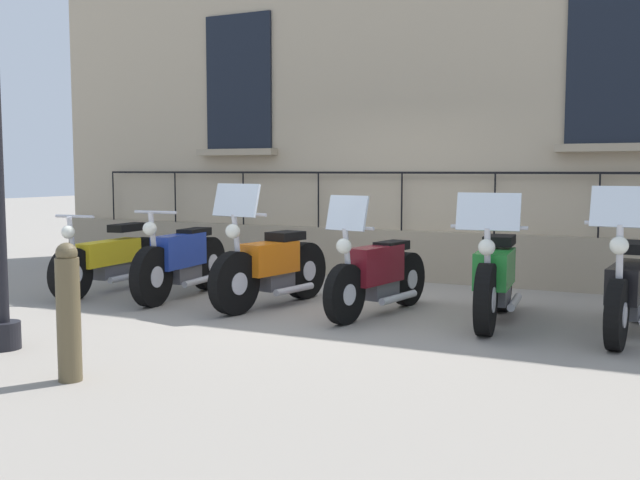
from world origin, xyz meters
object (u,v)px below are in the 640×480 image
Objects in this scene: motorcycle_green at (495,279)px; motorcycle_black at (629,289)px; motorcycle_maroon at (377,275)px; motorcycle_yellow at (111,260)px; motorcycle_orange at (270,267)px; motorcycle_blue at (182,262)px; bollard at (68,312)px.

motorcycle_black reaches higher than motorcycle_green.
motorcycle_maroon is at bearing -84.06° from motorcycle_green.
motorcycle_black is (-0.19, 6.17, 0.03)m from motorcycle_yellow.
motorcycle_black reaches higher than motorcycle_orange.
motorcycle_black is (-0.13, 2.51, -0.00)m from motorcycle_maroon.
motorcycle_blue is at bearing -91.49° from motorcycle_orange.
motorcycle_maroon is 0.96× the size of motorcycle_green.
motorcycle_blue is 1.04× the size of motorcycle_maroon.
motorcycle_yellow is 1.11m from motorcycle_blue.
motorcycle_maroon is at bearing 91.13° from motorcycle_blue.
motorcycle_blue is 1.93× the size of bollard.
bollard reaches higher than motorcycle_yellow.
motorcycle_blue is at bearing -87.91° from motorcycle_black.
motorcycle_blue is 3.79m from motorcycle_green.
motorcycle_yellow is at bearing -90.74° from motorcycle_orange.
motorcycle_yellow is 2.09× the size of bollard.
motorcycle_blue is at bearing -88.87° from motorcycle_maroon.
motorcycle_maroon is at bearing -86.93° from motorcycle_black.
motorcycle_orange is at bearing -86.71° from motorcycle_black.
motorcycle_maroon is (-0.05, 3.66, 0.03)m from motorcycle_yellow.
motorcycle_green is at bearing 145.80° from bollard.
motorcycle_yellow is 1.09× the size of motorcycle_green.
motorcycle_green is at bearing 95.94° from motorcycle_maroon.
motorcycle_maroon is 1.85× the size of bollard.
motorcycle_green reaches higher than motorcycle_blue.
motorcycle_black reaches higher than motorcycle_maroon.
motorcycle_blue is at bearing -156.69° from bollard.
motorcycle_black is at bearing 93.29° from motorcycle_orange.
motorcycle_orange is 1.28m from motorcycle_maroon.
motorcycle_blue reaches higher than motorcycle_yellow.
motorcycle_green is 4.21m from bollard.
motorcycle_orange is at bearing -86.27° from motorcycle_maroon.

